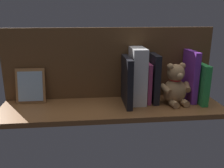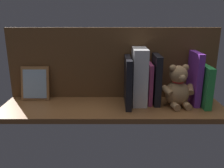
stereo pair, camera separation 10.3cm
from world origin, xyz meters
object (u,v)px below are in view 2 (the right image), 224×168
object	(u,v)px
dictionary_thick_white	(139,76)
picture_frame_leaning	(35,84)
book_0	(203,85)
teddy_bear	(177,88)

from	to	relation	value
dictionary_thick_white	picture_frame_leaning	bearing A→B (deg)	-5.17
dictionary_thick_white	picture_frame_leaning	size ratio (longest dim) A/B	1.57
book_0	teddy_bear	xyz separation A→B (cm)	(11.78, 1.98, -0.82)
teddy_bear	picture_frame_leaning	world-z (taller)	teddy_bear
teddy_bear	picture_frame_leaning	distance (cm)	66.08
book_0	dictionary_thick_white	size ratio (longest dim) A/B	0.72
book_0	teddy_bear	distance (cm)	11.97
teddy_bear	picture_frame_leaning	size ratio (longest dim) A/B	1.17
teddy_bear	dictionary_thick_white	bearing A→B (deg)	-21.32
book_0	dictionary_thick_white	bearing A→B (deg)	-3.11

